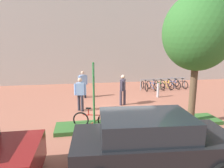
{
  "coord_description": "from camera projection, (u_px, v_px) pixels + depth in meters",
  "views": [
    {
      "loc": [
        -2.09,
        -9.21,
        3.35
      ],
      "look_at": [
        -0.25,
        1.67,
        1.15
      ],
      "focal_mm": 31.72,
      "sensor_mm": 36.0,
      "label": 1
    }
  ],
  "objects": [
    {
      "name": "building_facade",
      "position": [
        102.0,
        25.0,
        17.28
      ],
      "size": [
        28.0,
        1.2,
        10.0
      ],
      "primitive_type": "cube",
      "color": "#B2ADA3",
      "rests_on": "ground"
    },
    {
      "name": "person_shirt_white",
      "position": [
        80.0,
        92.0,
        10.0
      ],
      "size": [
        0.61,
        0.31,
        1.72
      ],
      "color": "#2D2D38",
      "rests_on": "ground"
    },
    {
      "name": "tree_sidewalk",
      "position": [
        198.0,
        33.0,
        7.8
      ],
      "size": [
        2.77,
        2.77,
        5.35
      ],
      "color": "brown",
      "rests_on": "ground"
    },
    {
      "name": "person_casual_tan",
      "position": [
        83.0,
        83.0,
        12.57
      ],
      "size": [
        0.59,
        0.38,
        1.72
      ],
      "color": "black",
      "rests_on": "ground"
    },
    {
      "name": "bollard_steel",
      "position": [
        158.0,
        90.0,
        12.74
      ],
      "size": [
        0.16,
        0.16,
        0.9
      ],
      "primitive_type": "cylinder",
      "color": "#ADADB2",
      "rests_on": "ground"
    },
    {
      "name": "parking_sign_post",
      "position": [
        94.0,
        87.0,
        7.7
      ],
      "size": [
        0.08,
        0.36,
        2.69
      ],
      "color": "#2D7238",
      "rests_on": "ground"
    },
    {
      "name": "ground_plane",
      "position": [
        122.0,
        113.0,
        9.9
      ],
      "size": [
        60.0,
        60.0,
        0.0
      ],
      "primitive_type": "plane",
      "color": "#9E5B47"
    },
    {
      "name": "bike_rack_cluster",
      "position": [
        163.0,
        84.0,
        15.19
      ],
      "size": [
        3.75,
        1.81,
        0.83
      ],
      "color": "#99999E",
      "rests_on": "ground"
    },
    {
      "name": "car_black_suv",
      "position": [
        151.0,
        142.0,
        5.35
      ],
      "size": [
        4.42,
        2.27,
        1.54
      ],
      "color": "black",
      "rests_on": "ground"
    },
    {
      "name": "bike_at_sign",
      "position": [
        93.0,
        120.0,
        8.04
      ],
      "size": [
        1.64,
        0.55,
        0.86
      ],
      "color": "black",
      "rests_on": "ground"
    },
    {
      "name": "person_suited_navy",
      "position": [
        123.0,
        88.0,
        11.0
      ],
      "size": [
        0.38,
        0.57,
        1.72
      ],
      "color": "#383342",
      "rests_on": "ground"
    },
    {
      "name": "planter_strip",
      "position": [
        141.0,
        124.0,
        8.34
      ],
      "size": [
        7.0,
        1.1,
        0.16
      ],
      "primitive_type": "cube",
      "color": "#336028",
      "rests_on": "ground"
    }
  ]
}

